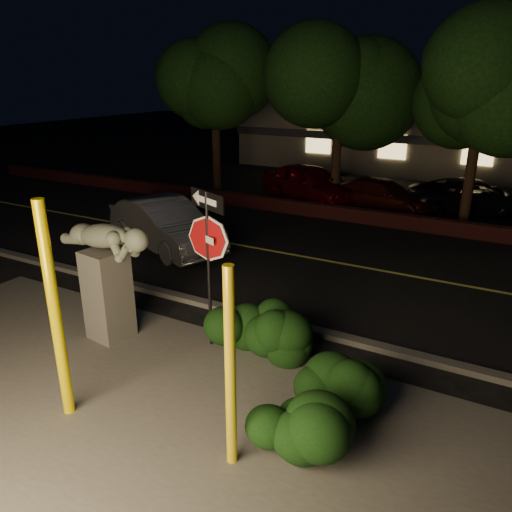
{
  "coord_description": "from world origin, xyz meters",
  "views": [
    {
      "loc": [
        4.29,
        -5.62,
        5.0
      ],
      "look_at": [
        -0.23,
        2.55,
        1.6
      ],
      "focal_mm": 35.0,
      "sensor_mm": 36.0,
      "label": 1
    }
  ],
  "objects_px": {
    "yellow_pole_left": "(55,314)",
    "signpost": "(208,239)",
    "yellow_pole_right": "(230,371)",
    "silver_sedan": "(165,224)",
    "parked_car_dark": "(475,197)",
    "sculpture": "(106,267)",
    "parked_car_red": "(309,183)",
    "parked_car_darkred": "(382,195)"
  },
  "relations": [
    {
      "from": "signpost",
      "to": "sculpture",
      "type": "relative_size",
      "value": 1.24
    },
    {
      "from": "parked_car_red",
      "to": "yellow_pole_left",
      "type": "bearing_deg",
      "value": -146.85
    },
    {
      "from": "sculpture",
      "to": "parked_car_red",
      "type": "relative_size",
      "value": 0.54
    },
    {
      "from": "yellow_pole_right",
      "to": "signpost",
      "type": "bearing_deg",
      "value": 128.8
    },
    {
      "from": "yellow_pole_right",
      "to": "silver_sedan",
      "type": "distance_m",
      "value": 9.36
    },
    {
      "from": "parked_car_darkred",
      "to": "yellow_pole_right",
      "type": "bearing_deg",
      "value": -164.76
    },
    {
      "from": "parked_car_red",
      "to": "parked_car_darkred",
      "type": "distance_m",
      "value": 3.04
    },
    {
      "from": "yellow_pole_right",
      "to": "parked_car_darkred",
      "type": "relative_size",
      "value": 0.69
    },
    {
      "from": "yellow_pole_right",
      "to": "parked_car_red",
      "type": "bearing_deg",
      "value": 109.26
    },
    {
      "from": "signpost",
      "to": "parked_car_dark",
      "type": "xyz_separation_m",
      "value": [
        3.26,
        13.02,
        -1.52
      ]
    },
    {
      "from": "yellow_pole_left",
      "to": "parked_car_dark",
      "type": "relative_size",
      "value": 0.72
    },
    {
      "from": "sculpture",
      "to": "parked_car_darkred",
      "type": "xyz_separation_m",
      "value": [
        1.95,
        12.52,
        -0.92
      ]
    },
    {
      "from": "yellow_pole_right",
      "to": "parked_car_dark",
      "type": "xyz_separation_m",
      "value": [
        1.25,
        15.52,
        -0.78
      ]
    },
    {
      "from": "parked_car_red",
      "to": "signpost",
      "type": "bearing_deg",
      "value": -141.19
    },
    {
      "from": "yellow_pole_left",
      "to": "signpost",
      "type": "bearing_deg",
      "value": 74.39
    },
    {
      "from": "sculpture",
      "to": "parked_car_dark",
      "type": "relative_size",
      "value": 0.52
    },
    {
      "from": "parked_car_darkred",
      "to": "parked_car_dark",
      "type": "xyz_separation_m",
      "value": [
        3.21,
        1.21,
        0.05
      ]
    },
    {
      "from": "silver_sedan",
      "to": "yellow_pole_left",
      "type": "bearing_deg",
      "value": -130.58
    },
    {
      "from": "yellow_pole_left",
      "to": "parked_car_darkred",
      "type": "relative_size",
      "value": 0.82
    },
    {
      "from": "signpost",
      "to": "silver_sedan",
      "type": "height_order",
      "value": "signpost"
    },
    {
      "from": "yellow_pole_left",
      "to": "signpost",
      "type": "relative_size",
      "value": 1.12
    },
    {
      "from": "yellow_pole_left",
      "to": "yellow_pole_right",
      "type": "xyz_separation_m",
      "value": [
        2.8,
        0.32,
        -0.27
      ]
    },
    {
      "from": "parked_car_red",
      "to": "parked_car_darkred",
      "type": "xyz_separation_m",
      "value": [
        3.04,
        0.02,
        -0.18
      ]
    },
    {
      "from": "sculpture",
      "to": "parked_car_dark",
      "type": "xyz_separation_m",
      "value": [
        5.16,
        13.73,
        -0.86
      ]
    },
    {
      "from": "parked_car_dark",
      "to": "parked_car_red",
      "type": "bearing_deg",
      "value": 79.52
    },
    {
      "from": "signpost",
      "to": "parked_car_dark",
      "type": "bearing_deg",
      "value": 99.38
    },
    {
      "from": "silver_sedan",
      "to": "parked_car_darkred",
      "type": "distance_m",
      "value": 8.84
    },
    {
      "from": "yellow_pole_right",
      "to": "signpost",
      "type": "height_order",
      "value": "signpost"
    },
    {
      "from": "parked_car_red",
      "to": "parked_car_dark",
      "type": "distance_m",
      "value": 6.37
    },
    {
      "from": "parked_car_dark",
      "to": "yellow_pole_left",
      "type": "bearing_deg",
      "value": 143.99
    },
    {
      "from": "yellow_pole_left",
      "to": "silver_sedan",
      "type": "bearing_deg",
      "value": 117.63
    },
    {
      "from": "yellow_pole_right",
      "to": "parked_car_red",
      "type": "distance_m",
      "value": 15.15
    },
    {
      "from": "signpost",
      "to": "parked_car_darkred",
      "type": "height_order",
      "value": "signpost"
    },
    {
      "from": "yellow_pole_right",
      "to": "silver_sedan",
      "type": "height_order",
      "value": "yellow_pole_right"
    },
    {
      "from": "yellow_pole_left",
      "to": "silver_sedan",
      "type": "relative_size",
      "value": 0.75
    },
    {
      "from": "sculpture",
      "to": "yellow_pole_left",
      "type": "bearing_deg",
      "value": -54.88
    },
    {
      "from": "yellow_pole_left",
      "to": "silver_sedan",
      "type": "xyz_separation_m",
      "value": [
        -3.68,
        7.04,
        -0.97
      ]
    },
    {
      "from": "signpost",
      "to": "silver_sedan",
      "type": "distance_m",
      "value": 6.31
    },
    {
      "from": "parked_car_darkred",
      "to": "sculpture",
      "type": "bearing_deg",
      "value": 178.59
    },
    {
      "from": "yellow_pole_left",
      "to": "sculpture",
      "type": "bearing_deg",
      "value": 117.67
    },
    {
      "from": "parked_car_darkred",
      "to": "parked_car_red",
      "type": "bearing_deg",
      "value": 97.91
    },
    {
      "from": "parked_car_red",
      "to": "parked_car_dark",
      "type": "xyz_separation_m",
      "value": [
        6.24,
        1.23,
        -0.12
      ]
    }
  ]
}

